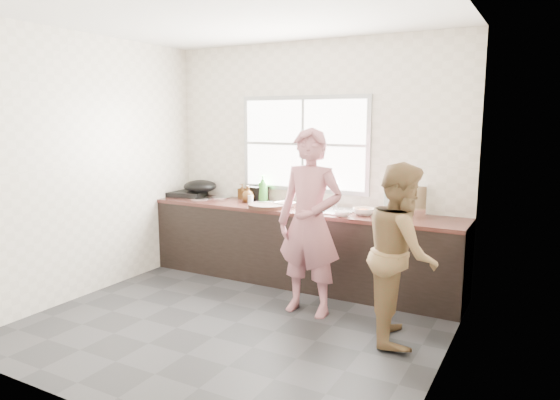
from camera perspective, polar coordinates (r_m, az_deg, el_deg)
The scene contains 30 objects.
floor at distance 4.72m, azimuth -5.01°, elevation -13.81°, with size 3.60×3.20×0.01m, color #2C2C2F.
ceiling at distance 4.42m, azimuth -5.55°, elevation 20.50°, with size 3.60×3.20×0.01m, color silver.
wall_back at distance 5.76m, azimuth 3.71°, elevation 4.38°, with size 3.60×0.01×2.70m, color beige.
wall_left at distance 5.57m, azimuth -20.88°, elevation 3.62°, with size 0.01×3.20×2.70m, color beige.
wall_right at distance 3.68m, azimuth 18.75°, elevation 1.08°, with size 0.01×3.20×2.70m, color silver.
wall_front at distance 3.18m, azimuth -21.65°, elevation -0.33°, with size 3.60×0.01×2.70m, color beige.
cabinet at distance 5.64m, azimuth 2.25°, elevation -5.42°, with size 3.60×0.62×0.82m, color black.
countertop at distance 5.55m, azimuth 2.27°, elevation -1.12°, with size 3.60×0.64×0.04m, color #3C1E18.
sink at distance 5.40m, azimuth 5.60°, elevation -1.18°, with size 0.55×0.45×0.02m, color silver.
faucet at distance 5.55m, azimuth 6.44°, elevation 0.63°, with size 0.02×0.02×0.30m, color silver.
window_frame at distance 5.77m, azimuth 2.76°, elevation 6.40°, with size 1.60×0.05×1.10m, color #9EA0A5.
window_glazing at distance 5.75m, azimuth 2.65°, elevation 6.39°, with size 1.50×0.01×1.00m, color white.
woman at distance 4.69m, azimuth 3.43°, elevation -3.28°, with size 0.60×0.39×1.65m, color #B76E77.
person_side at distance 4.27m, azimuth 13.69°, elevation -5.84°, with size 0.73×0.57×1.50m, color brown.
cutting_board at distance 5.55m, azimuth -1.43°, elevation -0.67°, with size 0.43×0.43×0.04m, color black.
cleaver at distance 5.69m, azimuth -1.67°, elevation -0.20°, with size 0.18×0.09×0.01m, color silver.
bowl_mince at distance 5.60m, azimuth 0.59°, elevation -0.52°, with size 0.22×0.22×0.06m, color white.
bowl_crabs at distance 5.21m, azimuth 9.52°, elevation -1.38°, with size 0.18×0.18×0.06m, color white.
bowl_held at distance 5.11m, azimuth 7.08°, elevation -1.48°, with size 0.20×0.20×0.06m, color white.
black_pot at distance 6.04m, azimuth -2.42°, elevation 0.77°, with size 0.24×0.24×0.17m, color black.
plate_food at distance 6.05m, azimuth -2.44°, elevation 0.05°, with size 0.21×0.21×0.02m, color white.
bottle_green at distance 5.95m, azimuth -1.98°, elevation 1.35°, with size 0.12×0.12×0.32m, color #348B2D.
bottle_brown_tall at distance 6.17m, azimuth -4.33°, elevation 0.93°, with size 0.08×0.08×0.17m, color #412710.
bottle_brown_short at distance 5.92m, azimuth -3.70°, elevation 0.61°, with size 0.14×0.14×0.18m, color #4D2F13.
glass_jar at distance 5.86m, azimuth -3.39°, elevation 0.12°, with size 0.07×0.07×0.09m, color white.
burner at distance 6.50m, azimuth -10.51°, elevation 0.74°, with size 0.42×0.42×0.06m, color black.
wok at distance 6.36m, azimuth -9.11°, elevation 1.56°, with size 0.41×0.41×0.16m, color black.
dish_rack at distance 5.33m, azimuth 14.24°, elevation 0.12°, with size 0.42×0.29×0.32m, color white.
pot_lid_left at distance 6.24m, azimuth -9.03°, elevation 0.20°, with size 0.26×0.26×0.01m, color #ABACB1.
pot_lid_right at distance 6.30m, azimuth -6.72°, elevation 0.33°, with size 0.25×0.25×0.01m, color silver.
Camera 1 is at (2.43, -3.59, 1.85)m, focal length 32.00 mm.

